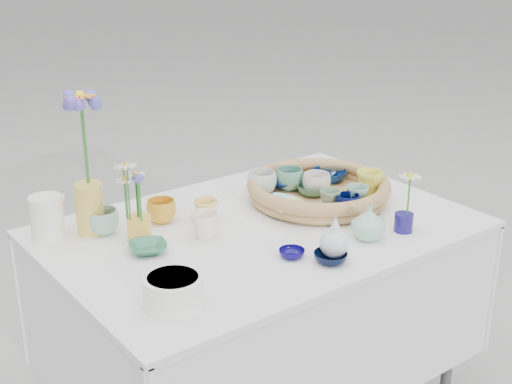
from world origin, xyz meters
TOP-DOWN VIEW (x-y plane):
  - wicker_tray at (0.28, 0.05)m, footprint 0.47×0.47m
  - tray_ceramic_0 at (0.25, 0.18)m, footprint 0.14×0.14m
  - tray_ceramic_1 at (0.40, 0.13)m, footprint 0.14×0.14m
  - tray_ceramic_2 at (0.42, -0.05)m, footprint 0.12×0.12m
  - tray_ceramic_3 at (0.27, 0.07)m, footprint 0.14×0.14m
  - tray_ceramic_4 at (0.23, -0.06)m, footprint 0.08×0.08m
  - tray_ceramic_5 at (0.12, 0.06)m, footprint 0.13×0.13m
  - tray_ceramic_6 at (0.14, 0.18)m, footprint 0.11×0.11m
  - tray_ceramic_7 at (0.28, 0.06)m, footprint 0.10×0.10m
  - tray_ceramic_8 at (0.41, 0.17)m, footprint 0.10×0.10m
  - tray_ceramic_9 at (0.26, -0.11)m, footprint 0.09×0.09m
  - tray_ceramic_10 at (0.11, 0.00)m, footprint 0.15×0.15m
  - tray_ceramic_11 at (0.32, -0.09)m, footprint 0.07×0.07m
  - tray_ceramic_12 at (0.24, 0.15)m, footprint 0.12×0.12m
  - loose_ceramic_0 at (-0.22, 0.21)m, footprint 0.11×0.11m
  - loose_ceramic_1 at (-0.11, 0.13)m, footprint 0.09×0.09m
  - loose_ceramic_2 at (-0.36, 0.05)m, footprint 0.14×0.14m
  - loose_ceramic_3 at (-0.18, 0.03)m, footprint 0.11×0.11m
  - loose_ceramic_4 at (-0.06, -0.22)m, footprint 0.09×0.09m
  - loose_ceramic_5 at (-0.40, 0.24)m, footprint 0.10×0.10m
  - loose_ceramic_6 at (0.01, -0.31)m, footprint 0.12×0.12m
  - fluted_bowl at (-0.45, -0.25)m, footprint 0.16×0.16m
  - bud_vase_paleblue at (0.04, -0.29)m, footprint 0.11×0.11m
  - bud_vase_seafoam at (0.20, -0.26)m, footprint 0.11×0.11m
  - bud_vase_cobalt at (0.32, -0.29)m, footprint 0.06×0.06m
  - single_daisy at (0.32, -0.30)m, footprint 0.10×0.10m
  - tall_vase_yellow at (-0.43, 0.26)m, footprint 0.09×0.09m
  - gerbera at (-0.43, 0.27)m, footprint 0.14×0.14m
  - hydrangea at (-0.42, 0.27)m, footprint 0.12×0.12m
  - white_pitcher at (-0.54, 0.31)m, footprint 0.16×0.14m
  - daisy_cup at (-0.34, 0.13)m, footprint 0.09×0.09m
  - daisy_posy at (-0.35, 0.12)m, footprint 0.09×0.09m

SIDE VIEW (x-z plane):
  - loose_ceramic_4 at x=-0.06m, z-range 0.77..0.79m
  - loose_ceramic_2 at x=-0.36m, z-range 0.77..0.79m
  - loose_ceramic_6 at x=0.01m, z-range 0.77..0.79m
  - bud_vase_cobalt at x=0.32m, z-range 0.77..0.82m
  - tray_ceramic_8 at x=0.41m, z-range 0.78..0.80m
  - tray_ceramic_5 at x=0.12m, z-range 0.78..0.81m
  - tray_ceramic_10 at x=0.11m, z-range 0.78..0.81m
  - tray_ceramic_3 at x=0.27m, z-range 0.78..0.82m
  - loose_ceramic_1 at x=-0.11m, z-range 0.77..0.83m
  - tray_ceramic_0 at x=0.25m, z-range 0.78..0.82m
  - loose_ceramic_0 at x=-0.22m, z-range 0.77..0.84m
  - tray_ceramic_1 at x=0.40m, z-range 0.78..0.82m
  - daisy_cup at x=-0.34m, z-range 0.77..0.84m
  - loose_ceramic_5 at x=-0.40m, z-range 0.77..0.84m
  - loose_ceramic_3 at x=-0.18m, z-range 0.77..0.84m
  - wicker_tray at x=0.28m, z-range 0.77..0.84m
  - fluted_bowl at x=-0.45m, z-range 0.77..0.84m
  - tray_ceramic_9 at x=0.26m, z-range 0.78..0.84m
  - tray_ceramic_4 at x=0.23m, z-range 0.78..0.85m
  - tray_ceramic_11 at x=0.32m, z-range 0.78..0.85m
  - bud_vase_seafoam at x=0.20m, z-range 0.77..0.87m
  - tray_ceramic_7 at x=0.28m, z-range 0.78..0.86m
  - tray_ceramic_12 at x=0.24m, z-range 0.78..0.86m
  - tray_ceramic_6 at x=0.14m, z-range 0.78..0.86m
  - tray_ceramic_2 at x=0.42m, z-range 0.78..0.87m
  - bud_vase_paleblue at x=0.04m, z-range 0.77..0.89m
  - white_pitcher at x=-0.54m, z-range 0.77..0.89m
  - tall_vase_yellow at x=-0.43m, z-range 0.77..0.92m
  - single_daisy at x=0.32m, z-range 0.81..0.95m
  - daisy_posy at x=-0.35m, z-range 0.84..1.01m
  - hydrangea at x=-0.42m, z-range 0.88..1.19m
  - gerbera at x=-0.43m, z-range 0.91..1.19m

